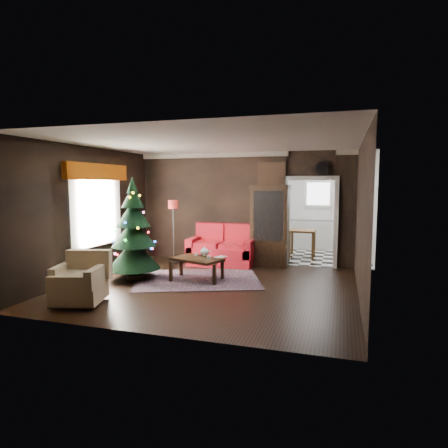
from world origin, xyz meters
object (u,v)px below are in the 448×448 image
(curio_cabinet, at_px, (270,227))
(floor_lamp, at_px, (173,232))
(loveseat, at_px, (222,245))
(armchair, at_px, (79,277))
(kitchen_table, at_px, (302,243))
(christmas_tree, at_px, (133,230))
(coffee_table, at_px, (197,269))
(wall_clock, at_px, (322,168))
(teapot, at_px, (204,252))

(curio_cabinet, bearing_deg, floor_lamp, -165.86)
(loveseat, bearing_deg, floor_lamp, -162.65)
(armchair, distance_m, kitchen_table, 6.23)
(christmas_tree, height_order, kitchen_table, christmas_tree)
(coffee_table, relative_size, kitchen_table, 1.37)
(curio_cabinet, distance_m, coffee_table, 2.33)
(christmas_tree, height_order, wall_clock, wall_clock)
(armchair, bearing_deg, loveseat, 54.47)
(christmas_tree, bearing_deg, coffee_table, 12.33)
(loveseat, height_order, floor_lamp, floor_lamp)
(kitchen_table, bearing_deg, armchair, -120.43)
(curio_cabinet, relative_size, armchair, 2.32)
(christmas_tree, bearing_deg, armchair, -90.39)
(loveseat, distance_m, wall_clock, 3.04)
(loveseat, bearing_deg, armchair, -109.99)
(floor_lamp, xyz_separation_m, wall_clock, (3.51, 0.76, 1.55))
(coffee_table, bearing_deg, armchair, -122.67)
(floor_lamp, distance_m, teapot, 1.62)
(armchair, xyz_separation_m, wall_clock, (3.70, 4.12, 1.92))
(floor_lamp, bearing_deg, curio_cabinet, 14.14)
(armchair, relative_size, kitchen_table, 1.09)
(teapot, relative_size, kitchen_table, 0.27)
(loveseat, distance_m, teapot, 1.42)
(curio_cabinet, height_order, teapot, curio_cabinet)
(loveseat, relative_size, armchair, 2.08)
(coffee_table, relative_size, teapot, 5.03)
(loveseat, relative_size, teapot, 8.30)
(loveseat, relative_size, floor_lamp, 1.09)
(coffee_table, bearing_deg, teapot, 72.80)
(wall_clock, height_order, kitchen_table, wall_clock)
(armchair, distance_m, wall_clock, 5.86)
(floor_lamp, height_order, kitchen_table, floor_lamp)
(curio_cabinet, distance_m, armchair, 4.69)
(curio_cabinet, distance_m, teapot, 2.01)
(floor_lamp, xyz_separation_m, armchair, (-0.20, -3.36, -0.37))
(teapot, height_order, kitchen_table, kitchen_table)
(coffee_table, height_order, wall_clock, wall_clock)
(curio_cabinet, bearing_deg, coffee_table, -122.18)
(curio_cabinet, xyz_separation_m, kitchen_table, (0.65, 1.43, -0.57))
(loveseat, relative_size, christmas_tree, 0.81)
(armchair, bearing_deg, floor_lamp, 71.09)
(coffee_table, xyz_separation_m, teapot, (0.08, 0.25, 0.33))
(curio_cabinet, bearing_deg, christmas_tree, -138.96)
(floor_lamp, bearing_deg, christmas_tree, -96.66)
(floor_lamp, xyz_separation_m, christmas_tree, (-0.19, -1.59, 0.22))
(christmas_tree, distance_m, kitchen_table, 4.82)
(floor_lamp, relative_size, armchair, 1.91)
(armchair, bearing_deg, kitchen_table, 44.03)
(christmas_tree, xyz_separation_m, armchair, (-0.01, -1.77, -0.59))
(floor_lamp, xyz_separation_m, kitchen_table, (2.96, 2.01, -0.46))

